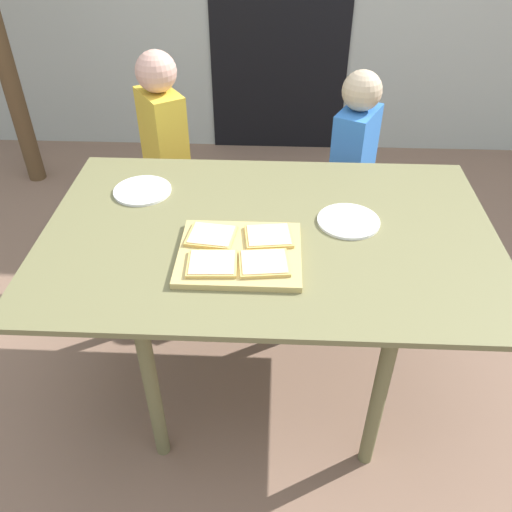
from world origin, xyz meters
The scene contains 11 objects.
ground_plane centered at (0.00, 0.00, 0.00)m, with size 16.00×16.00×0.00m, color #83634F.
dining_table centered at (0.00, 0.00, 0.65)m, with size 1.48×0.96×0.73m.
cutting_board centered at (-0.09, -0.14, 0.74)m, with size 0.37×0.32×0.02m, color tan.
pizza_slice_near_right centered at (-0.01, -0.21, 0.75)m, with size 0.16×0.14×0.01m.
pizza_slice_near_left centered at (-0.16, -0.22, 0.75)m, with size 0.15×0.13×0.01m.
pizza_slice_far_right centered at (0.00, -0.07, 0.75)m, with size 0.16×0.14×0.01m.
pizza_slice_far_left centered at (-0.18, -0.08, 0.75)m, with size 0.16×0.14×0.01m.
plate_white_left centered at (-0.47, 0.22, 0.73)m, with size 0.21×0.21×0.01m, color white.
plate_white_right centered at (0.26, 0.06, 0.73)m, with size 0.21×0.21×0.01m, color white.
child_left centered at (-0.49, 0.74, 0.62)m, with size 0.25×0.28×1.08m.
child_right centered at (0.36, 0.74, 0.57)m, with size 0.23×0.28×1.01m.
Camera 1 is at (0.02, -1.41, 1.72)m, focal length 36.85 mm.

